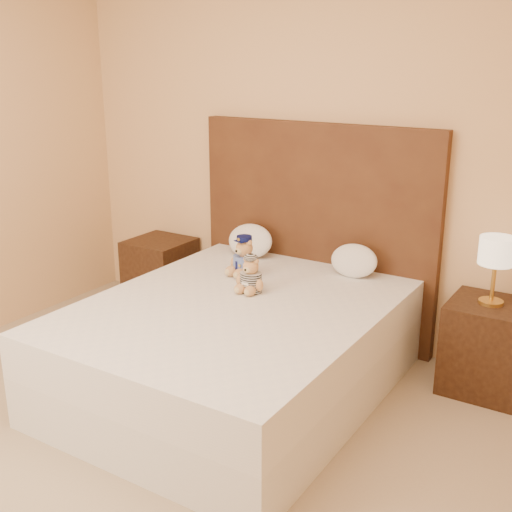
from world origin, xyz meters
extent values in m
cube|color=tan|center=(0.00, 0.00, 0.00)|extent=(4.00, 4.50, 0.00)
cube|color=#DCAE78|center=(0.00, 2.25, 1.35)|extent=(4.00, 0.04, 2.70)
cube|color=white|center=(0.00, 1.20, 0.15)|extent=(1.60, 2.00, 0.30)
cube|color=white|center=(0.00, 1.20, 0.43)|extent=(1.60, 2.00, 0.25)
cube|color=#4E2D17|center=(0.00, 2.21, 0.75)|extent=(1.75, 0.08, 1.50)
cube|color=#3D2413|center=(-1.25, 2.00, 0.28)|extent=(0.45, 0.45, 0.55)
cube|color=#3D2413|center=(1.25, 2.00, 0.28)|extent=(0.45, 0.45, 0.55)
cylinder|color=gold|center=(1.25, 2.00, 0.56)|extent=(0.14, 0.14, 0.02)
cylinder|color=gold|center=(1.25, 2.00, 0.69)|extent=(0.02, 0.02, 0.26)
cylinder|color=beige|center=(1.25, 2.00, 0.87)|extent=(0.20, 0.20, 0.16)
ellipsoid|color=white|center=(-0.43, 2.03, 0.67)|extent=(0.35, 0.23, 0.25)
ellipsoid|color=white|center=(0.37, 2.03, 0.66)|extent=(0.32, 0.21, 0.22)
camera|label=1|loc=(1.94, -1.65, 1.92)|focal=45.00mm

